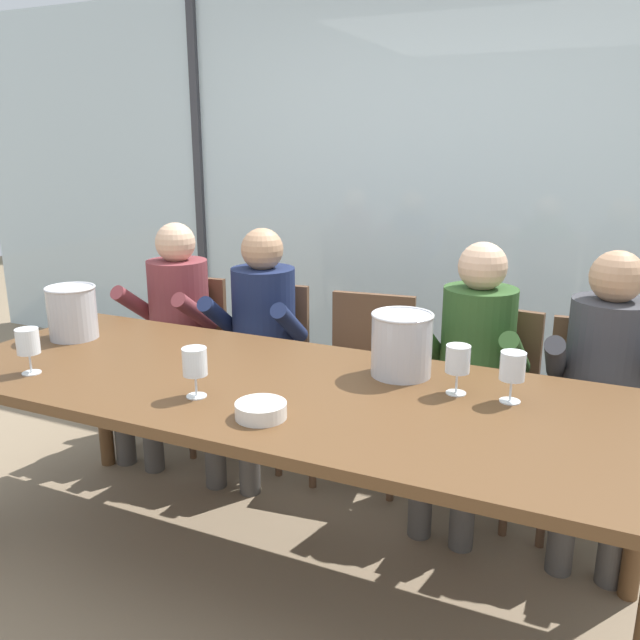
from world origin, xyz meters
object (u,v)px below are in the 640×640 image
Objects in this scene: chair_center at (367,371)px; wine_glass_near_bucket at (513,367)px; wine_glass_by_right_taster at (28,343)px; person_charcoal_jacket at (605,381)px; ice_bucket_primary at (402,344)px; person_maroon_top at (171,321)px; chair_right_of_center at (485,391)px; person_olive_shirt at (472,362)px; dining_table at (280,401)px; ice_bucket_secondary at (72,312)px; person_navy_polo at (258,333)px; chair_near_window_right at (598,410)px; chair_left_of_center at (264,356)px; chair_near_curtain at (184,345)px; wine_glass_center_pour at (458,361)px; tasting_bowl at (261,410)px; wine_glass_by_left_taster at (195,364)px.

chair_center is 1.15m from wine_glass_near_bucket.
wine_glass_near_bucket is at bearing 15.51° from wine_glass_by_right_taster.
ice_bucket_primary is at bearing -145.68° from person_charcoal_jacket.
person_maroon_top is 1.94m from wine_glass_near_bucket.
person_olive_shirt is at bearing -103.30° from chair_right_of_center.
dining_table is 0.96m from wine_glass_by_right_taster.
ice_bucket_secondary is at bearing -149.57° from chair_right_of_center.
chair_right_of_center is 1.65m from person_maroon_top.
person_navy_polo is at bearing 151.31° from ice_bucket_primary.
chair_right_of_center is 0.48m from chair_near_window_right.
chair_right_of_center is 3.80× the size of ice_bucket_secondary.
wine_glass_by_right_taster is at bearing -110.44° from chair_left_of_center.
chair_near_curtain is 2.13m from chair_near_window_right.
wine_glass_center_pour is at bearing -79.29° from person_olive_shirt.
person_charcoal_jacket is 2.24m from wine_glass_by_right_taster.
person_charcoal_jacket is (2.14, -0.13, 0.17)m from chair_near_curtain.
person_maroon_top reaches higher than chair_left_of_center.
chair_near_curtain reaches higher than tasting_bowl.
chair_near_window_right is (0.48, -0.02, 0.00)m from chair_right_of_center.
ice_bucket_secondary is at bearing -136.34° from person_navy_polo.
person_navy_polo is at bearing 124.79° from dining_table.
ice_bucket_secondary is (-0.01, -0.77, 0.38)m from chair_near_curtain.
wine_glass_by_right_taster is at bearing -132.84° from chair_center.
chair_near_window_right is (2.13, -0.01, 0.00)m from chair_near_curtain.
dining_table is at bearing 106.72° from tasting_bowl.
dining_table is 1.41m from chair_near_curtain.
chair_near_window_right is 5.09× the size of wine_glass_near_bucket.
chair_left_of_center is at bearing 108.47° from wine_glass_by_left_taster.
person_olive_shirt is at bearing 179.16° from person_charcoal_jacket.
tasting_bowl is (0.62, -1.05, 0.11)m from person_navy_polo.
wine_glass_by_left_taster reaches higher than chair_near_curtain.
person_charcoal_jacket is at bearing 64.14° from wine_glass_near_bucket.
chair_near_window_right is 5.09× the size of wine_glass_by_left_taster.
wine_glass_by_right_taster is (-0.90, -0.29, 0.18)m from dining_table.
ice_bucket_primary is at bearing -39.81° from chair_left_of_center.
person_olive_shirt reaches higher than chair_near_curtain.
wine_glass_near_bucket is at bearing -18.06° from person_maroon_top.
person_charcoal_jacket is 5.17× the size of ice_bucket_secondary.
ice_bucket_secondary is 1.34× the size of wine_glass_by_right_taster.
chair_left_of_center is (0.50, 0.03, 0.00)m from chair_near_curtain.
person_navy_polo is 1.45m from wine_glass_near_bucket.
wine_glass_by_right_taster is (-1.48, -1.19, 0.37)m from chair_right_of_center.
chair_right_of_center is (0.58, 0.90, -0.19)m from dining_table.
chair_center is 0.73× the size of person_olive_shirt.
chair_center is 0.58m from person_navy_polo.
chair_near_curtain is 1.66m from chair_right_of_center.
tasting_bowl is (-0.28, -0.56, -0.10)m from ice_bucket_primary.
chair_right_of_center is 5.09× the size of wine_glass_near_bucket.
chair_left_of_center is at bearing 173.90° from person_charcoal_jacket.
wine_glass_center_pour is (-0.46, -0.71, 0.37)m from chair_near_window_right.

